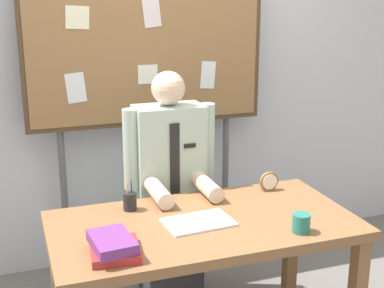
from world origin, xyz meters
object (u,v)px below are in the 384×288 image
(bulletin_board, at_px, (147,50))
(pen_holder, at_px, (130,201))
(person, at_px, (170,198))
(coffee_mug, at_px, (301,223))
(book_stack, at_px, (113,246))
(open_notebook, at_px, (199,222))
(desk_clock, at_px, (269,182))
(desk, at_px, (204,239))

(bulletin_board, xyz_separation_m, pen_holder, (-0.31, -0.79, -0.68))
(person, relative_size, coffee_mug, 15.80)
(book_stack, xyz_separation_m, open_notebook, (0.46, 0.19, -0.03))
(person, relative_size, desk_clock, 12.96)
(desk, height_order, coffee_mug, coffee_mug)
(book_stack, relative_size, open_notebook, 0.81)
(person, bearing_deg, desk_clock, -30.91)
(desk_clock, bearing_deg, desk, -151.20)
(person, bearing_deg, open_notebook, -93.23)
(pen_holder, bearing_deg, book_stack, -111.12)
(bulletin_board, relative_size, coffee_mug, 22.50)
(person, bearing_deg, bulletin_board, 90.04)
(desk, bearing_deg, desk_clock, 28.80)
(bulletin_board, bearing_deg, book_stack, -111.48)
(person, distance_m, book_stack, 0.93)
(book_stack, bearing_deg, person, 57.70)
(person, xyz_separation_m, pen_holder, (-0.31, -0.32, 0.15))
(desk, distance_m, book_stack, 0.55)
(bulletin_board, bearing_deg, open_notebook, -91.79)
(desk, distance_m, coffee_mug, 0.50)
(person, xyz_separation_m, bulletin_board, (-0.00, 0.47, 0.83))
(book_stack, distance_m, coffee_mug, 0.88)
(open_notebook, bearing_deg, person, 86.77)
(person, height_order, open_notebook, person)
(desk, xyz_separation_m, coffee_mug, (0.39, -0.27, 0.14))
(person, bearing_deg, pen_holder, -134.79)
(bulletin_board, distance_m, book_stack, 1.51)
(desk, height_order, book_stack, book_stack)
(open_notebook, relative_size, desk_clock, 3.01)
(book_stack, bearing_deg, bulletin_board, 68.52)
(desk, xyz_separation_m, bulletin_board, (-0.00, 1.04, 0.83))
(bulletin_board, relative_size, desk_clock, 18.46)
(coffee_mug, bearing_deg, desk, 144.97)
(bulletin_board, height_order, desk_clock, bulletin_board)
(desk, xyz_separation_m, pen_holder, (-0.31, 0.26, 0.15))
(book_stack, bearing_deg, pen_holder, 68.88)
(coffee_mug, relative_size, pen_holder, 0.56)
(open_notebook, height_order, desk_clock, desk_clock)
(book_stack, bearing_deg, desk, 22.70)
(open_notebook, bearing_deg, desk, 30.83)
(open_notebook, relative_size, coffee_mug, 3.66)
(desk, xyz_separation_m, book_stack, (-0.49, -0.21, 0.14))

